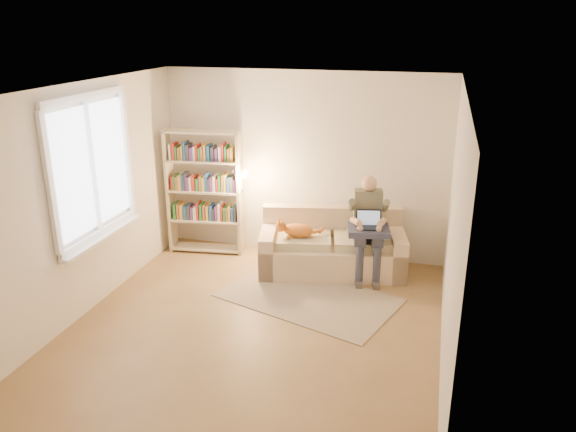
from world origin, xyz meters
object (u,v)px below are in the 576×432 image
(cat, at_px, (298,230))
(laptop, at_px, (365,223))
(sofa, at_px, (332,249))
(bookshelf, at_px, (205,186))
(person, at_px, (368,221))

(cat, height_order, laptop, laptop)
(laptop, bearing_deg, sofa, 147.74)
(bookshelf, bearing_deg, sofa, -12.06)
(person, distance_m, laptop, 0.12)
(sofa, height_order, cat, sofa)
(person, xyz_separation_m, cat, (-0.90, -0.16, -0.15))
(person, bearing_deg, laptop, -111.32)
(laptop, height_order, bookshelf, bookshelf)
(person, distance_m, cat, 0.92)
(cat, distance_m, laptop, 0.89)
(laptop, bearing_deg, cat, 171.15)
(cat, xyz_separation_m, bookshelf, (-1.46, 0.38, 0.38))
(sofa, xyz_separation_m, bookshelf, (-1.89, 0.16, 0.70))
(cat, distance_m, bookshelf, 1.56)
(laptop, bearing_deg, person, 68.68)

